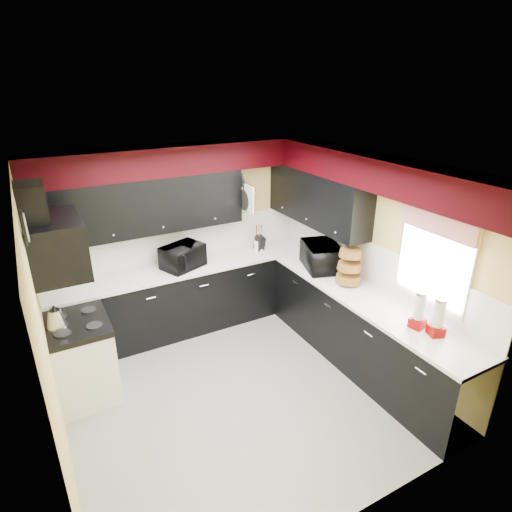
% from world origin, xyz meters
% --- Properties ---
extents(ground, '(3.60, 3.60, 0.00)m').
position_xyz_m(ground, '(0.00, 0.00, 0.00)').
color(ground, gray).
rests_on(ground, ground).
extents(wall_back, '(3.60, 0.06, 2.50)m').
position_xyz_m(wall_back, '(0.00, 1.80, 1.25)').
color(wall_back, '#E0C666').
rests_on(wall_back, ground).
extents(wall_right, '(0.06, 3.60, 2.50)m').
position_xyz_m(wall_right, '(1.80, 0.00, 1.25)').
color(wall_right, '#E0C666').
rests_on(wall_right, ground).
extents(wall_left, '(0.06, 3.60, 2.50)m').
position_xyz_m(wall_left, '(-1.80, 0.00, 1.25)').
color(wall_left, '#E0C666').
rests_on(wall_left, ground).
extents(ceiling, '(3.60, 3.60, 0.06)m').
position_xyz_m(ceiling, '(0.00, 0.00, 2.50)').
color(ceiling, white).
rests_on(ceiling, wall_back).
extents(cab_back, '(3.60, 0.60, 0.90)m').
position_xyz_m(cab_back, '(0.00, 1.50, 0.45)').
color(cab_back, black).
rests_on(cab_back, ground).
extents(cab_right, '(0.60, 3.00, 0.90)m').
position_xyz_m(cab_right, '(1.50, -0.30, 0.45)').
color(cab_right, black).
rests_on(cab_right, ground).
extents(counter_back, '(3.62, 0.64, 0.04)m').
position_xyz_m(counter_back, '(0.00, 1.50, 0.92)').
color(counter_back, white).
rests_on(counter_back, cab_back).
extents(counter_right, '(0.64, 3.02, 0.04)m').
position_xyz_m(counter_right, '(1.50, -0.30, 0.92)').
color(counter_right, white).
rests_on(counter_right, cab_right).
extents(splash_back, '(3.60, 0.02, 0.50)m').
position_xyz_m(splash_back, '(0.00, 1.79, 1.19)').
color(splash_back, white).
rests_on(splash_back, counter_back).
extents(splash_right, '(0.02, 3.60, 0.50)m').
position_xyz_m(splash_right, '(1.79, 0.00, 1.19)').
color(splash_right, white).
rests_on(splash_right, counter_right).
extents(upper_back, '(2.60, 0.35, 0.70)m').
position_xyz_m(upper_back, '(-0.50, 1.62, 1.80)').
color(upper_back, black).
rests_on(upper_back, wall_back).
extents(upper_right, '(0.35, 1.80, 0.70)m').
position_xyz_m(upper_right, '(1.62, 0.90, 1.80)').
color(upper_right, black).
rests_on(upper_right, wall_right).
extents(soffit_back, '(3.60, 0.36, 0.35)m').
position_xyz_m(soffit_back, '(0.00, 1.62, 2.33)').
color(soffit_back, black).
rests_on(soffit_back, wall_back).
extents(soffit_right, '(0.36, 3.24, 0.35)m').
position_xyz_m(soffit_right, '(1.62, -0.18, 2.33)').
color(soffit_right, black).
rests_on(soffit_right, wall_right).
extents(stove, '(0.60, 0.75, 0.86)m').
position_xyz_m(stove, '(-1.50, 0.75, 0.43)').
color(stove, white).
rests_on(stove, ground).
extents(cooktop, '(0.62, 0.77, 0.06)m').
position_xyz_m(cooktop, '(-1.50, 0.75, 0.89)').
color(cooktop, black).
rests_on(cooktop, stove).
extents(hood, '(0.50, 0.78, 0.55)m').
position_xyz_m(hood, '(-1.55, 0.75, 1.78)').
color(hood, black).
rests_on(hood, wall_left).
extents(hood_duct, '(0.24, 0.40, 0.40)m').
position_xyz_m(hood_duct, '(-1.68, 0.75, 2.20)').
color(hood_duct, black).
rests_on(hood_duct, wall_left).
extents(window, '(0.03, 0.86, 0.96)m').
position_xyz_m(window, '(1.79, -0.90, 1.55)').
color(window, white).
rests_on(window, wall_right).
extents(valance, '(0.04, 0.88, 0.20)m').
position_xyz_m(valance, '(1.73, -0.90, 1.95)').
color(valance, red).
rests_on(valance, wall_right).
extents(pan_top, '(0.03, 0.22, 0.40)m').
position_xyz_m(pan_top, '(0.82, 1.55, 2.00)').
color(pan_top, black).
rests_on(pan_top, upper_back).
extents(pan_mid, '(0.03, 0.28, 0.46)m').
position_xyz_m(pan_mid, '(0.82, 1.42, 1.75)').
color(pan_mid, black).
rests_on(pan_mid, upper_back).
extents(pan_low, '(0.03, 0.24, 0.42)m').
position_xyz_m(pan_low, '(0.82, 1.68, 1.72)').
color(pan_low, black).
rests_on(pan_low, upper_back).
extents(cut_board, '(0.03, 0.26, 0.35)m').
position_xyz_m(cut_board, '(0.83, 1.30, 1.80)').
color(cut_board, white).
rests_on(cut_board, upper_back).
extents(baskets, '(0.27, 0.27, 0.50)m').
position_xyz_m(baskets, '(1.52, 0.05, 1.18)').
color(baskets, brown).
rests_on(baskets, upper_right).
extents(clock, '(0.03, 0.30, 0.30)m').
position_xyz_m(clock, '(-1.77, 0.25, 2.15)').
color(clock, black).
rests_on(clock, wall_left).
extents(deco_plate, '(0.03, 0.24, 0.24)m').
position_xyz_m(deco_plate, '(1.77, -0.35, 2.25)').
color(deco_plate, white).
rests_on(deco_plate, wall_right).
extents(toaster_oven, '(0.65, 0.60, 0.30)m').
position_xyz_m(toaster_oven, '(-0.06, 1.47, 1.09)').
color(toaster_oven, black).
rests_on(toaster_oven, counter_back).
extents(microwave, '(0.58, 0.70, 0.33)m').
position_xyz_m(microwave, '(1.51, 0.58, 1.11)').
color(microwave, black).
rests_on(microwave, counter_right).
extents(utensil_crock, '(0.15, 0.15, 0.16)m').
position_xyz_m(utensil_crock, '(1.10, 1.51, 1.02)').
color(utensil_crock, white).
rests_on(utensil_crock, counter_back).
extents(knife_block, '(0.12, 0.15, 0.22)m').
position_xyz_m(knife_block, '(1.10, 1.50, 1.05)').
color(knife_block, black).
rests_on(knife_block, counter_back).
extents(kettle, '(0.27, 0.27, 0.19)m').
position_xyz_m(kettle, '(-1.68, 0.76, 1.01)').
color(kettle, silver).
rests_on(kettle, cooktop).
extents(dispenser_a, '(0.16, 0.16, 0.37)m').
position_xyz_m(dispenser_a, '(1.49, -1.05, 1.12)').
color(dispenser_a, '#710600').
rests_on(dispenser_a, counter_right).
extents(dispenser_b, '(0.17, 0.17, 0.37)m').
position_xyz_m(dispenser_b, '(1.54, -1.23, 1.12)').
color(dispenser_b, '#5E020C').
rests_on(dispenser_b, counter_right).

